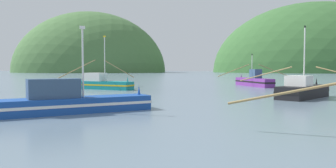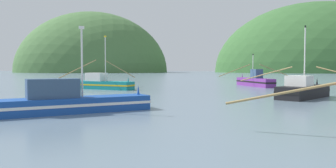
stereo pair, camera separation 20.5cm
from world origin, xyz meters
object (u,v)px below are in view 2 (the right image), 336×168
(fishing_boat_purple, at_px, (255,81))
(fishing_boat_blue, at_px, (62,102))
(fishing_boat_teal, at_px, (100,83))
(fishing_boat_black, at_px, (303,90))

(fishing_boat_purple, xyz_separation_m, fishing_boat_blue, (-15.82, -34.53, -0.13))
(fishing_boat_teal, bearing_deg, fishing_boat_purple, 43.50)
(fishing_boat_teal, relative_size, fishing_boat_blue, 1.59)
(fishing_boat_black, bearing_deg, fishing_boat_teal, 103.07)
(fishing_boat_black, distance_m, fishing_boat_blue, 22.88)
(fishing_boat_teal, bearing_deg, fishing_boat_blue, -56.74)
(fishing_boat_purple, relative_size, fishing_boat_blue, 1.10)
(fishing_boat_black, relative_size, fishing_boat_purple, 1.00)
(fishing_boat_black, xyz_separation_m, fishing_boat_purple, (-2.49, 20.81, 0.06))
(fishing_boat_black, bearing_deg, fishing_boat_blue, 162.17)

